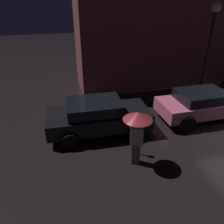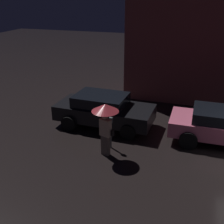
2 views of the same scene
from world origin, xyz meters
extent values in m
cube|color=brown|center=(-1.84, 6.50, 4.42)|extent=(8.97, 3.00, 8.83)
cube|color=black|center=(-6.18, 1.49, 0.62)|extent=(4.18, 1.94, 0.62)
cube|color=black|center=(-6.35, 1.49, 1.16)|extent=(2.19, 1.66, 0.46)
cylinder|color=black|center=(-4.90, 2.40, 0.31)|extent=(0.63, 0.22, 0.63)
cylinder|color=black|center=(-4.90, 0.59, 0.31)|extent=(0.63, 0.22, 0.63)
cylinder|color=black|center=(-7.46, 2.40, 0.31)|extent=(0.63, 0.22, 0.63)
cylinder|color=black|center=(-7.46, 0.59, 0.31)|extent=(0.63, 0.22, 0.63)
cube|color=#DB6684|center=(-1.34, 1.45, 0.63)|extent=(4.10, 1.76, 0.58)
cube|color=black|center=(-1.51, 1.45, 1.13)|extent=(2.14, 1.54, 0.41)
cylinder|color=black|center=(-0.07, 2.32, 0.34)|extent=(0.68, 0.22, 0.68)
cylinder|color=black|center=(-2.61, 2.32, 0.34)|extent=(0.68, 0.22, 0.68)
cylinder|color=black|center=(-2.61, 0.58, 0.34)|extent=(0.68, 0.22, 0.68)
cube|color=#66564C|center=(-5.37, -0.73, 0.38)|extent=(0.33, 0.27, 0.75)
cube|color=#D1B293|center=(-5.37, -0.73, 1.07)|extent=(0.45, 0.31, 0.63)
sphere|color=tan|center=(-5.37, -0.73, 1.48)|extent=(0.20, 0.20, 0.20)
cylinder|color=black|center=(-5.37, -0.73, 1.31)|extent=(0.02, 0.02, 0.74)
cone|color=#B2333D|center=(-5.37, -0.73, 1.81)|extent=(0.93, 0.93, 0.25)
cube|color=black|center=(-5.15, -0.73, 0.91)|extent=(0.18, 0.15, 0.22)
cylinder|color=#4C5154|center=(-5.34, -0.22, 0.51)|extent=(0.06, 0.06, 1.01)
cube|color=#4C5154|center=(-5.34, -0.22, 1.12)|extent=(0.12, 0.10, 0.22)
cylinder|color=black|center=(0.19, 3.88, 2.17)|extent=(0.14, 0.14, 4.35)
sphere|color=#F9EAB7|center=(0.19, 3.88, 4.58)|extent=(0.47, 0.47, 0.47)
camera|label=1|loc=(-7.58, -6.16, 5.02)|focal=35.00mm
camera|label=2|loc=(-2.50, -8.89, 5.39)|focal=45.00mm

